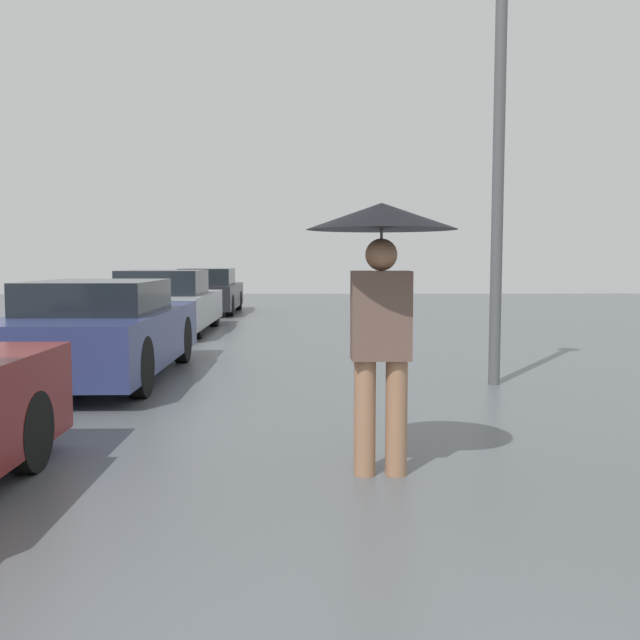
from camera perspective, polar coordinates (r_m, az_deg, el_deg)
The scene contains 5 objects.
pedestrian at distance 4.93m, azimuth 4.96°, elevation 4.56°, with size 1.04×1.04×1.90m.
parked_car_second at distance 9.51m, azimuth -17.02°, elevation -0.84°, with size 1.73×4.38×1.25m.
parked_car_third at distance 15.22m, azimuth -12.26°, elevation 1.31°, with size 1.88×4.17×1.30m.
parked_car_farthest at distance 20.53m, azimuth -8.93°, elevation 2.20°, with size 1.66×3.91×1.27m.
street_lamp at distance 9.02m, azimuth 14.17°, elevation 16.21°, with size 0.37×0.37×5.15m.
Camera 1 is at (-0.53, -1.69, 1.51)m, focal length 40.00 mm.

